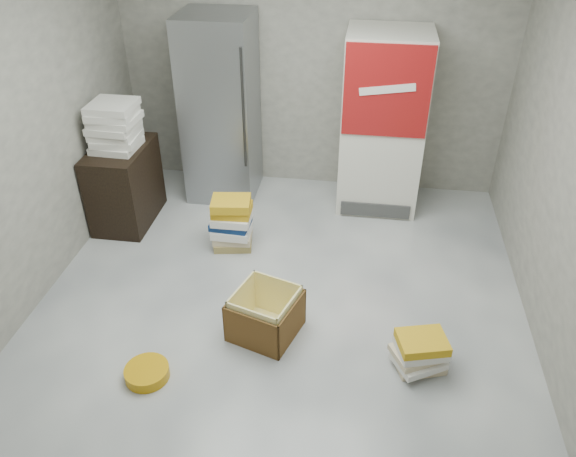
% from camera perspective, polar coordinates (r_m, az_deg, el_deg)
% --- Properties ---
extents(ground, '(5.00, 5.00, 0.00)m').
position_cam_1_polar(ground, '(4.49, -1.44, -10.34)').
color(ground, silver).
rests_on(ground, ground).
extents(room_shell, '(4.04, 5.04, 2.82)m').
position_cam_1_polar(room_shell, '(3.49, -1.86, 11.44)').
color(room_shell, '#A09C90').
rests_on(room_shell, ground).
extents(steel_fridge, '(0.70, 0.72, 1.90)m').
position_cam_1_polar(steel_fridge, '(5.92, -6.84, 11.94)').
color(steel_fridge, gray).
rests_on(steel_fridge, ground).
extents(coke_cooler, '(0.80, 0.73, 1.80)m').
position_cam_1_polar(coke_cooler, '(5.75, 9.59, 10.53)').
color(coke_cooler, silver).
rests_on(coke_cooler, ground).
extents(wood_shelf, '(0.50, 0.80, 0.80)m').
position_cam_1_polar(wood_shelf, '(5.80, -16.24, 4.29)').
color(wood_shelf, black).
rests_on(wood_shelf, ground).
extents(supply_box_stack, '(0.44, 0.43, 0.45)m').
position_cam_1_polar(supply_box_stack, '(5.53, -17.21, 9.92)').
color(supply_box_stack, white).
rests_on(supply_box_stack, wood_shelf).
extents(phonebook_stack_main, '(0.39, 0.34, 0.52)m').
position_cam_1_polar(phonebook_stack_main, '(5.26, -5.72, 0.56)').
color(phonebook_stack_main, olive).
rests_on(phonebook_stack_main, ground).
extents(phonebook_stack_side, '(0.44, 0.42, 0.29)m').
position_cam_1_polar(phonebook_stack_side, '(4.23, 13.26, -12.14)').
color(phonebook_stack_side, beige).
rests_on(phonebook_stack_side, ground).
extents(cardboard_box, '(0.59, 0.59, 0.38)m').
position_cam_1_polar(cardboard_box, '(4.38, -2.31, -8.90)').
color(cardboard_box, gold).
rests_on(cardboard_box, ground).
extents(bucket_lid, '(0.41, 0.41, 0.08)m').
position_cam_1_polar(bucket_lid, '(4.25, -14.13, -14.01)').
color(bucket_lid, '#C88E0B').
rests_on(bucket_lid, ground).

